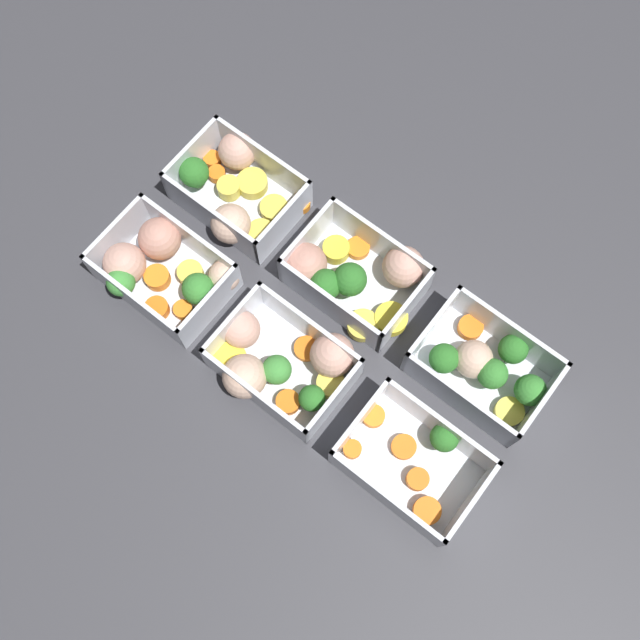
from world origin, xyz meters
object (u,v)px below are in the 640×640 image
object	(u,v)px
container_near_left	(486,367)
container_far_right	(162,268)
container_far_left	(414,461)
container_far_center	(281,363)
container_near_right	(235,190)
container_near_center	(353,275)

from	to	relation	value
container_near_left	container_far_right	xyz separation A→B (m)	(0.36, 0.13, 0.00)
container_far_left	container_far_center	bearing A→B (deg)	1.51
container_far_left	container_far_right	xyz separation A→B (m)	(0.36, 0.00, 0.00)
container_near_left	container_near_right	distance (m)	0.36
container_far_center	container_far_right	world-z (taller)	same
container_near_right	container_far_center	size ratio (longest dim) A/B	0.94
container_near_center	container_far_right	size ratio (longest dim) A/B	1.12
container_near_center	container_near_right	xyz separation A→B (m)	(0.18, -0.00, -0.00)
container_near_left	container_far_left	xyz separation A→B (m)	(0.00, 0.13, -0.00)
container_near_center	container_near_left	bearing A→B (deg)	-178.68
container_near_right	container_far_left	bearing A→B (deg)	160.30
container_far_left	container_near_left	bearing A→B (deg)	-90.89
container_near_right	container_near_center	bearing A→B (deg)	179.62
container_near_left	container_far_left	bearing A→B (deg)	89.11
container_far_center	container_far_left	bearing A→B (deg)	-178.49
container_near_center	container_far_right	world-z (taller)	same
container_near_right	container_far_left	distance (m)	0.38
container_far_right	container_near_right	bearing A→B (deg)	-90.21
container_near_left	container_far_right	world-z (taller)	same
container_near_left	container_far_center	size ratio (longest dim) A/B	0.91
container_far_left	container_near_center	bearing A→B (deg)	-35.30
container_near_left	container_far_left	distance (m)	0.13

